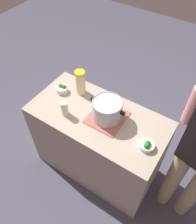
# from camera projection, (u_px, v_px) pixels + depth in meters

# --- Properties ---
(ground_plane) EXTENTS (8.00, 8.00, 0.00)m
(ground_plane) POSITION_uv_depth(u_px,v_px,m) (98.00, 164.00, 2.75)
(ground_plane) COLOR #4A4758
(counter_slab) EXTENTS (1.29, 0.65, 0.91)m
(counter_slab) POSITION_uv_depth(u_px,v_px,m) (98.00, 143.00, 2.40)
(counter_slab) COLOR #A39382
(counter_slab) RESTS_ON ground_plane
(dish_cloth) EXTENTS (0.31, 0.33, 0.01)m
(dish_cloth) POSITION_uv_depth(u_px,v_px,m) (107.00, 117.00, 2.04)
(dish_cloth) COLOR #A65A53
(dish_cloth) RESTS_ON counter_slab
(cooking_pot) EXTENTS (0.33, 0.26, 0.20)m
(cooking_pot) POSITION_uv_depth(u_px,v_px,m) (107.00, 110.00, 1.96)
(cooking_pot) COLOR #B7B7BC
(cooking_pot) RESTS_ON dish_cloth
(lemonade_pitcher) EXTENTS (0.10, 0.10, 0.25)m
(lemonade_pitcher) POSITION_uv_depth(u_px,v_px,m) (80.00, 82.00, 2.17)
(lemonade_pitcher) COLOR beige
(lemonade_pitcher) RESTS_ON counter_slab
(mason_jar) EXTENTS (0.07, 0.07, 0.15)m
(mason_jar) POSITION_uv_depth(u_px,v_px,m) (65.00, 108.00, 2.02)
(mason_jar) COLOR beige
(mason_jar) RESTS_ON counter_slab
(broccoli_bowl_front) EXTENTS (0.11, 0.11, 0.08)m
(broccoli_bowl_front) POSITION_uv_depth(u_px,v_px,m) (62.00, 88.00, 2.25)
(broccoli_bowl_front) COLOR silver
(broccoli_bowl_front) RESTS_ON counter_slab
(broccoli_bowl_center) EXTENTS (0.12, 0.12, 0.08)m
(broccoli_bowl_center) POSITION_uv_depth(u_px,v_px,m) (147.00, 145.00, 1.82)
(broccoli_bowl_center) COLOR silver
(broccoli_bowl_center) RESTS_ON counter_slab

